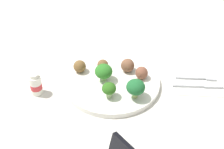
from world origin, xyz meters
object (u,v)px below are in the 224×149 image
object	(u,v)px
broccoli_floret_far_rim	(104,72)
knife	(200,85)
meatball_near_rim	(103,65)
meatball_mid_right	(142,73)
yogurt_bottle	(36,85)
broccoli_floret_mid_left	(136,87)
meatball_back_right	(80,66)
broccoli_floret_center	(109,89)
plate	(112,82)
fork	(198,77)
napkin	(196,82)
meatball_front_left	(128,65)

from	to	relation	value
broccoli_floret_far_rim	knife	distance (m)	0.28
meatball_near_rim	meatball_mid_right	size ratio (longest dim) A/B	0.91
knife	yogurt_bottle	xyz separation A→B (m)	(-0.47, -0.02, 0.02)
broccoli_floret_mid_left	meatball_back_right	xyz separation A→B (m)	(-0.16, 0.12, -0.02)
broccoli_floret_center	plate	bearing A→B (deg)	82.33
plate	knife	distance (m)	0.26
meatball_mid_right	fork	bearing A→B (deg)	2.77
meatball_near_rim	napkin	xyz separation A→B (m)	(0.28, -0.05, -0.03)
broccoli_floret_mid_left	fork	xyz separation A→B (m)	(0.20, 0.09, -0.04)
broccoli_floret_far_rim	meatball_front_left	bearing A→B (deg)	31.28
broccoli_floret_mid_left	napkin	bearing A→B (deg)	21.33
plate	fork	xyz separation A→B (m)	(0.26, 0.02, -0.00)
broccoli_floret_far_rim	meatball_front_left	xyz separation A→B (m)	(0.07, 0.04, -0.01)
broccoli_floret_far_rim	meatball_back_right	distance (m)	0.09
napkin	yogurt_bottle	size ratio (longest dim) A/B	2.47
meatball_front_left	meatball_near_rim	bearing A→B (deg)	173.59
yogurt_bottle	napkin	bearing A→B (deg)	4.16
plate	broccoli_floret_center	size ratio (longest dim) A/B	6.25
fork	broccoli_floret_far_rim	bearing A→B (deg)	-176.51
plate	broccoli_floret_center	xyz separation A→B (m)	(-0.01, -0.07, 0.04)
broccoli_floret_mid_left	yogurt_bottle	xyz separation A→B (m)	(-0.27, 0.04, -0.02)
fork	knife	xyz separation A→B (m)	(-0.00, -0.04, -0.00)
plate	meatball_front_left	distance (m)	0.07
broccoli_floret_mid_left	meatball_mid_right	size ratio (longest dim) A/B	1.53
meatball_front_left	fork	distance (m)	0.22
meatball_front_left	napkin	world-z (taller)	meatball_front_left
meatball_mid_right	napkin	distance (m)	0.17
plate	meatball_front_left	world-z (taller)	meatball_front_left
plate	meatball_near_rim	bearing A→B (deg)	117.69
knife	broccoli_floret_mid_left	bearing A→B (deg)	-164.06
broccoli_floret_far_rim	meatball_mid_right	world-z (taller)	broccoli_floret_far_rim
meatball_mid_right	napkin	world-z (taller)	meatball_mid_right
napkin	fork	bearing A→B (deg)	61.21
meatball_back_right	fork	world-z (taller)	meatball_back_right
meatball_mid_right	knife	size ratio (longest dim) A/B	0.25
broccoli_floret_mid_left	meatball_near_rim	distance (m)	0.15
napkin	knife	bearing A→B (deg)	-73.63
broccoli_floret_far_rim	knife	bearing A→B (deg)	-3.76
broccoli_floret_mid_left	broccoli_floret_far_rim	distance (m)	0.11
meatball_near_rim	knife	world-z (taller)	meatball_near_rim
meatball_near_rim	fork	xyz separation A→B (m)	(0.29, -0.03, -0.03)
meatball_back_right	meatball_mid_right	world-z (taller)	same
broccoli_floret_far_rim	knife	world-z (taller)	broccoli_floret_far_rim
broccoli_floret_center	meatball_front_left	distance (m)	0.13
meatball_front_left	broccoli_floret_far_rim	bearing A→B (deg)	-148.72
meatball_mid_right	knife	distance (m)	0.17
knife	yogurt_bottle	size ratio (longest dim) A/B	2.12
fork	yogurt_bottle	size ratio (longest dim) A/B	1.76
meatball_mid_right	napkin	size ratio (longest dim) A/B	0.22
meatball_mid_right	broccoli_floret_mid_left	bearing A→B (deg)	-106.90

